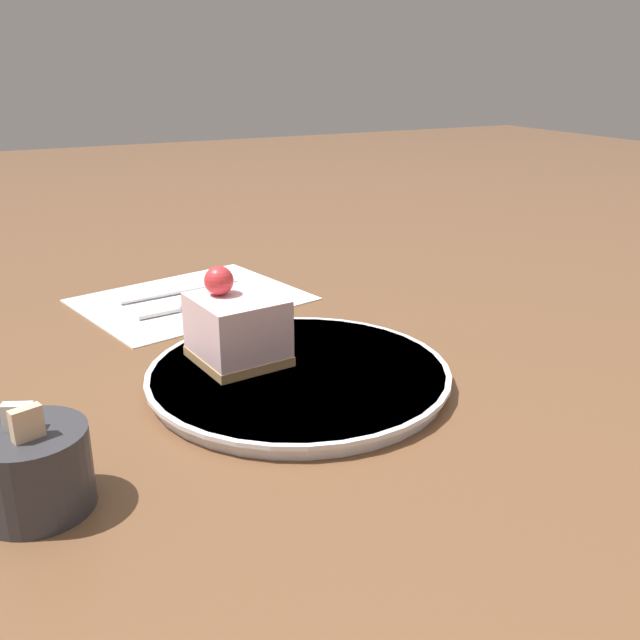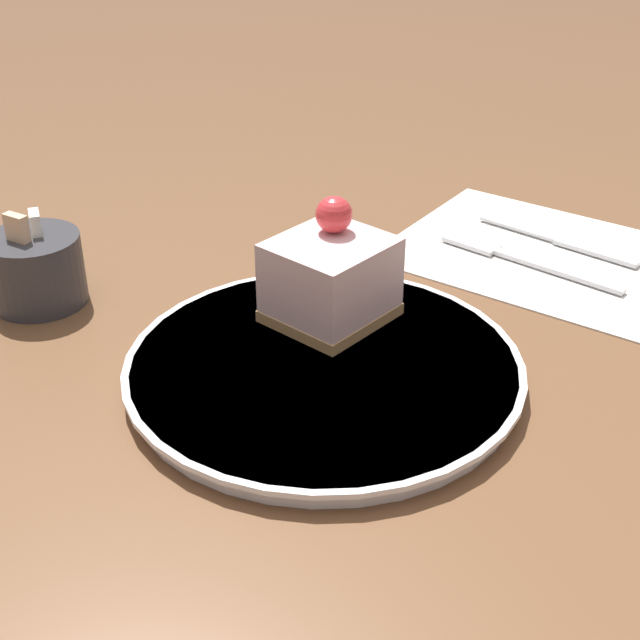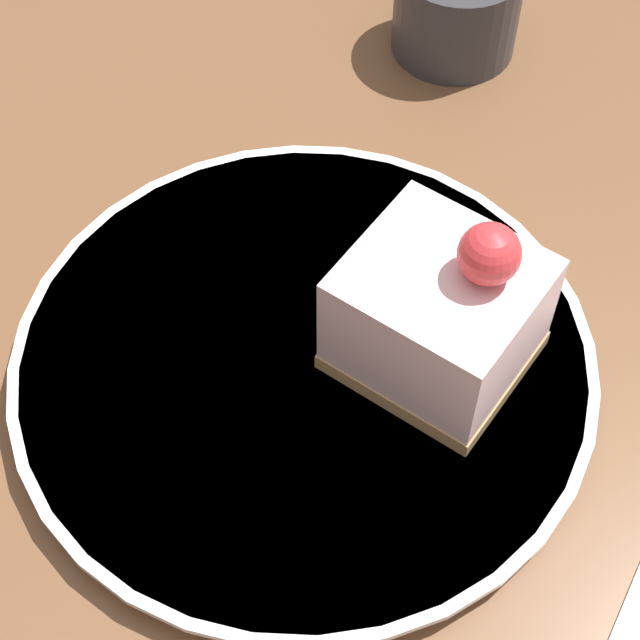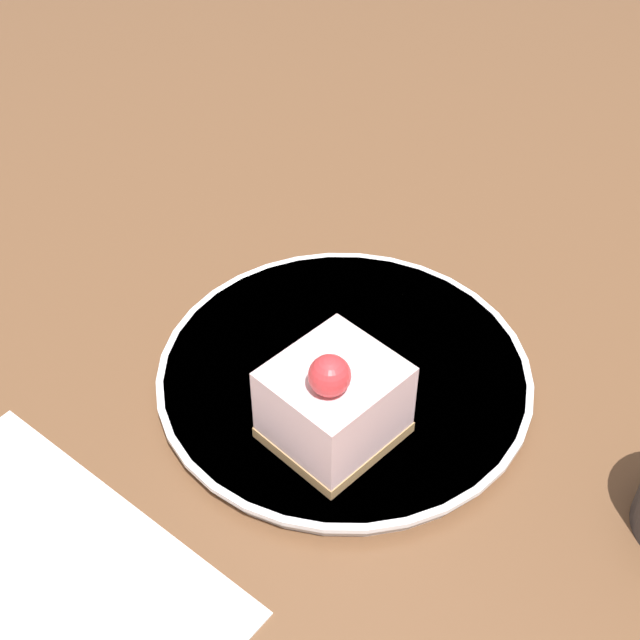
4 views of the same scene
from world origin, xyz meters
name	(u,v)px [view 4 (image 4 of 4)]	position (x,y,z in m)	size (l,w,h in m)	color
ground_plane	(308,406)	(0.00, 0.00, 0.00)	(4.00, 4.00, 0.00)	brown
plate	(345,377)	(-0.04, 0.00, 0.01)	(0.28, 0.28, 0.02)	white
cake_slice	(334,402)	(0.01, 0.04, 0.05)	(0.09, 0.09, 0.09)	#AD8451
napkin	(2,611)	(0.25, 0.02, 0.00)	(0.26, 0.30, 0.00)	white
fork	(54,591)	(0.22, 0.03, 0.00)	(0.04, 0.17, 0.00)	silver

